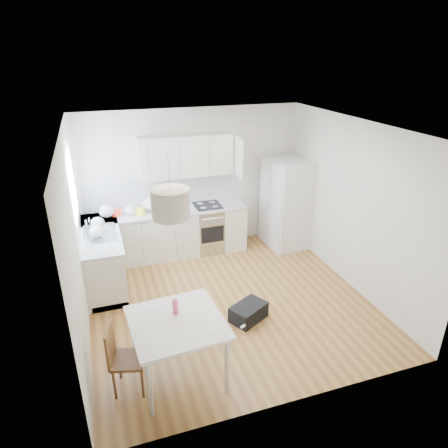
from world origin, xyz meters
name	(u,v)px	position (x,y,z in m)	size (l,w,h in m)	color
floor	(228,300)	(0.00, 0.00, 0.00)	(4.20, 4.20, 0.00)	brown
ceiling	(229,128)	(0.00, 0.00, 2.70)	(4.20, 4.20, 0.00)	white
wall_back	(193,180)	(0.00, 2.10, 1.35)	(4.20, 4.20, 0.00)	beige
wall_left	(75,242)	(-2.10, 0.00, 1.35)	(4.20, 4.20, 0.00)	beige
wall_right	(353,205)	(2.10, 0.00, 1.35)	(4.20, 4.20, 0.00)	beige
window_glassblock	(73,186)	(-2.09, 1.15, 1.75)	(0.02, 1.00, 1.00)	#BFE0F9
cabinets_back	(167,234)	(-0.60, 1.80, 0.44)	(3.00, 0.60, 0.88)	beige
cabinets_left	(103,258)	(-1.80, 1.20, 0.44)	(0.60, 1.80, 0.88)	beige
counter_back	(166,212)	(-0.60, 1.80, 0.90)	(3.02, 0.64, 0.04)	#B8BBBD
counter_left	(100,233)	(-1.80, 1.20, 0.90)	(0.64, 1.82, 0.04)	#B8BBBD
backsplash_back	(162,191)	(-0.60, 2.09, 1.21)	(3.00, 0.01, 0.58)	white
backsplash_left	(78,218)	(-2.09, 1.20, 1.21)	(0.01, 1.80, 0.58)	white
upper_cabinets	(186,156)	(-0.15, 1.94, 1.88)	(1.70, 0.32, 0.75)	beige
range_oven	(208,229)	(0.20, 1.80, 0.44)	(0.50, 0.61, 0.88)	#B4B7B9
sink	(100,234)	(-1.80, 1.15, 0.92)	(0.50, 0.80, 0.16)	#B4B7B9
refrigerator	(287,204)	(1.75, 1.54, 0.86)	(0.83, 0.86, 1.72)	white
dining_table	(177,328)	(-1.08, -1.33, 0.73)	(1.11, 1.11, 0.82)	#BCB1A1
dining_chair	(129,358)	(-1.65, -1.32, 0.43)	(0.37, 0.37, 0.87)	#4E2B17
drink_bottle	(175,305)	(-1.06, -1.19, 0.93)	(0.07, 0.07, 0.23)	#DF3E73
gym_bag	(249,312)	(0.13, -0.55, 0.12)	(0.52, 0.34, 0.24)	black
pendant_lamp	(171,204)	(-1.04, -1.17, 2.18)	(0.40, 0.40, 0.31)	#BDAA91
grocery_bag_a	(106,211)	(-1.65, 1.80, 1.04)	(0.26, 0.22, 0.23)	white
grocery_bag_b	(131,210)	(-1.23, 1.78, 1.02)	(0.22, 0.18, 0.19)	white
grocery_bag_c	(150,204)	(-0.87, 1.88, 1.05)	(0.28, 0.24, 0.25)	white
grocery_bag_d	(98,223)	(-1.81, 1.35, 1.02)	(0.22, 0.19, 0.20)	white
grocery_bag_e	(97,232)	(-1.84, 1.00, 1.02)	(0.23, 0.19, 0.20)	white
snack_orange	(173,207)	(-0.47, 1.80, 0.98)	(0.16, 0.10, 0.11)	#F63A15
snack_yellow	(140,211)	(-1.08, 1.76, 0.98)	(0.17, 0.11, 0.12)	#FEFF28
snack_red	(116,213)	(-1.48, 1.83, 0.98)	(0.17, 0.11, 0.12)	red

